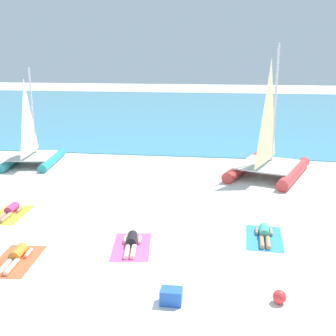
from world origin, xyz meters
name	(u,v)px	position (x,y,z in m)	size (l,w,h in m)	color
ground_plane	(180,168)	(0.00, 10.00, 0.00)	(120.00, 120.00, 0.00)	white
ocean_water	(205,110)	(0.00, 32.33, 0.03)	(120.00, 40.00, 0.05)	teal
sailboat_teal	(33,150)	(-7.65, 9.70, 0.73)	(2.85, 4.03, 4.91)	teal
sailboat_red	(268,157)	(4.21, 9.19, 0.90)	(4.36, 5.35, 6.01)	#CC3838
towel_leftmost	(10,214)	(-5.34, 2.85, 0.01)	(1.10, 1.90, 0.01)	yellow
sunbather_leftmost	(10,211)	(-5.34, 2.92, 0.13)	(0.56, 1.56, 0.30)	#D83372
towel_center_left	(16,261)	(-3.43, -0.37, 0.01)	(1.10, 1.90, 0.01)	#EA5933
sunbather_center_left	(16,255)	(-3.43, -0.31, 0.13)	(0.57, 1.57, 0.30)	orange
towel_center_right	(131,247)	(-0.45, 0.93, 0.01)	(1.10, 1.90, 0.01)	#D84C99
sunbather_center_right	(132,242)	(-0.46, 1.00, 0.13)	(0.62, 1.57, 0.30)	black
towel_rightmost	(264,238)	(3.51, 2.10, 0.01)	(1.10, 1.90, 0.01)	#338CD8
sunbather_rightmost	(264,233)	(3.51, 2.17, 0.13)	(0.56, 1.56, 0.30)	#3FB28C
beach_ball	(279,297)	(3.57, -1.43, 0.16)	(0.32, 0.32, 0.32)	red
cooler_box	(171,296)	(1.11, -1.79, 0.18)	(0.50, 0.36, 0.36)	blue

